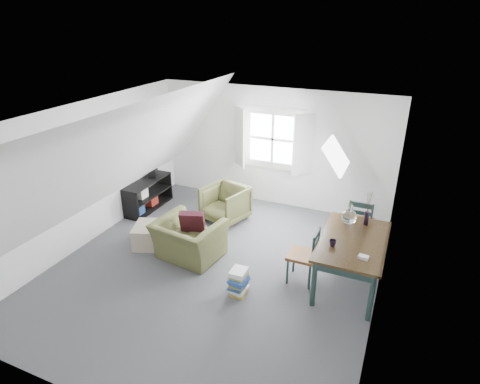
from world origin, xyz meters
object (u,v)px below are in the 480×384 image
at_px(armchair_near, 190,257).
at_px(dining_chair_near, 305,255).
at_px(armchair_far, 225,220).
at_px(dining_table, 353,246).
at_px(ottoman, 152,235).
at_px(media_shelf, 147,196).
at_px(magazine_stack, 239,282).
at_px(dining_chair_far, 360,223).

xyz_separation_m(armchair_near, dining_chair_near, (1.96, 0.12, 0.47)).
xyz_separation_m(armchair_far, dining_table, (2.64, -1.15, 0.68)).
bearing_deg(ottoman, dining_table, 3.96).
relative_size(armchair_far, media_shelf, 0.64).
relative_size(armchair_near, media_shelf, 0.84).
height_order(dining_table, media_shelf, dining_table).
distance_m(armchair_far, dining_table, 2.96).
xyz_separation_m(armchair_near, ottoman, (-0.82, 0.08, 0.19)).
bearing_deg(magazine_stack, media_shelf, 148.04).
relative_size(dining_table, dining_chair_near, 1.74).
height_order(dining_chair_near, magazine_stack, dining_chair_near).
xyz_separation_m(dining_chair_far, magazine_stack, (-1.42, -2.01, -0.30)).
distance_m(armchair_far, magazine_stack, 2.35).
xyz_separation_m(armchair_near, media_shelf, (-1.75, 1.26, 0.29)).
distance_m(ottoman, dining_table, 3.48).
distance_m(dining_chair_near, magazine_stack, 1.08).
height_order(armchair_far, magazine_stack, magazine_stack).
relative_size(ottoman, dining_table, 0.37).
relative_size(armchair_far, magazine_stack, 2.02).
bearing_deg(dining_table, magazine_stack, -153.64).
bearing_deg(armchair_near, dining_table, -165.55).
height_order(dining_chair_far, magazine_stack, dining_chair_far).
bearing_deg(media_shelf, dining_table, -8.42).
bearing_deg(dining_chair_near, ottoman, -89.78).
distance_m(armchair_near, dining_chair_far, 3.01).
height_order(ottoman, magazine_stack, magazine_stack).
relative_size(ottoman, dining_chair_near, 0.65).
bearing_deg(armchair_near, armchair_far, -81.95).
xyz_separation_m(dining_table, dining_chair_near, (-0.66, -0.20, -0.21)).
xyz_separation_m(ottoman, media_shelf, (-0.94, 1.18, 0.09)).
xyz_separation_m(ottoman, dining_chair_near, (2.78, 0.04, 0.28)).
height_order(dining_table, dining_chair_far, dining_chair_far).
height_order(ottoman, dining_chair_near, dining_chair_near).
bearing_deg(dining_chair_far, dining_table, 70.64).
xyz_separation_m(armchair_near, armchair_far, (-0.01, 1.47, 0.00)).
relative_size(armchair_far, dining_table, 0.50).
height_order(dining_chair_near, media_shelf, dining_chair_near).
bearing_deg(ottoman, dining_chair_near, 0.87).
xyz_separation_m(dining_chair_far, media_shelf, (-4.34, -0.19, -0.21)).
bearing_deg(dining_chair_near, armchair_far, -124.88).
bearing_deg(magazine_stack, dining_chair_far, 54.62).
xyz_separation_m(armchair_far, ottoman, (-0.80, -1.39, 0.19)).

